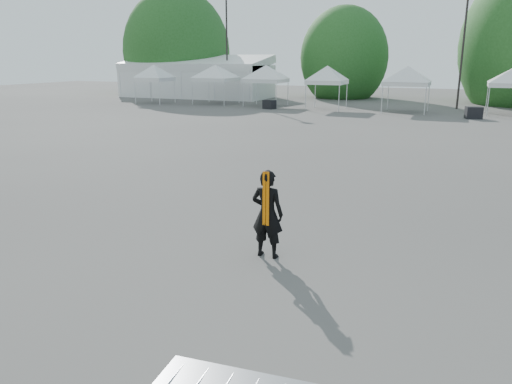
% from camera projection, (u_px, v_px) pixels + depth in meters
% --- Properties ---
extents(ground, '(120.00, 120.00, 0.00)m').
position_uv_depth(ground, '(287.00, 226.00, 11.88)').
color(ground, '#474442').
rests_on(ground, ground).
extents(marquee, '(15.00, 6.25, 4.23)m').
position_uv_depth(marquee, '(196.00, 77.00, 50.74)').
color(marquee, silver).
rests_on(marquee, ground).
extents(light_pole_west, '(0.60, 0.25, 10.30)m').
position_uv_depth(light_pole_west, '(227.00, 37.00, 47.37)').
color(light_pole_west, black).
rests_on(light_pole_west, ground).
extents(light_pole_east, '(0.60, 0.25, 9.80)m').
position_uv_depth(light_pole_east, '(464.00, 36.00, 37.85)').
color(light_pole_east, black).
rests_on(light_pole_east, ground).
extents(tree_far_w, '(4.80, 4.80, 7.30)m').
position_uv_depth(tree_far_w, '(177.00, 52.00, 54.23)').
color(tree_far_w, '#382314').
rests_on(tree_far_w, ground).
extents(tree_mid_w, '(4.16, 4.16, 6.33)m').
position_uv_depth(tree_mid_w, '(344.00, 58.00, 49.48)').
color(tree_mid_w, '#382314').
rests_on(tree_mid_w, ground).
extents(tent_a, '(3.80, 3.80, 3.88)m').
position_uv_depth(tent_a, '(154.00, 68.00, 43.62)').
color(tent_a, silver).
rests_on(tent_a, ground).
extents(tent_b, '(4.57, 4.57, 3.88)m').
position_uv_depth(tent_b, '(216.00, 68.00, 43.04)').
color(tent_b, silver).
rests_on(tent_b, ground).
extents(tent_c, '(4.35, 4.35, 3.88)m').
position_uv_depth(tent_c, '(266.00, 68.00, 40.89)').
color(tent_c, silver).
rests_on(tent_c, ground).
extents(tent_d, '(3.94, 3.94, 3.88)m').
position_uv_depth(tent_d, '(327.00, 69.00, 38.25)').
color(tent_d, silver).
rests_on(tent_d, ground).
extents(tent_e, '(4.50, 4.50, 3.88)m').
position_uv_depth(tent_e, '(408.00, 70.00, 36.11)').
color(tent_e, silver).
rests_on(tent_e, ground).
extents(man, '(0.66, 0.44, 1.79)m').
position_uv_depth(man, '(267.00, 214.00, 9.87)').
color(man, black).
rests_on(man, ground).
extents(crate_west, '(1.05, 0.93, 0.69)m').
position_uv_depth(crate_west, '(269.00, 104.00, 39.27)').
color(crate_west, black).
rests_on(crate_west, ground).
extents(crate_mid, '(1.17, 1.00, 0.78)m').
position_uv_depth(crate_mid, '(474.00, 113.00, 32.87)').
color(crate_mid, black).
rests_on(crate_mid, ground).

